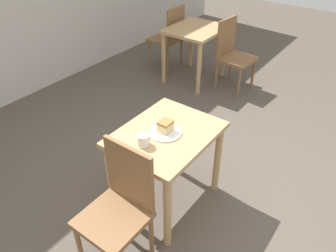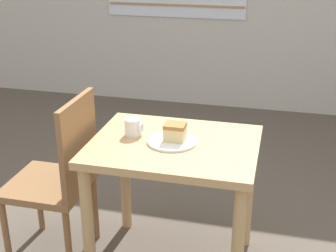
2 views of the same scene
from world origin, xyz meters
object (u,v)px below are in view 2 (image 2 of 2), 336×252
(dining_table_near, at_px, (174,167))
(cake_slice, at_px, (175,132))
(coffee_mug, at_px, (134,127))
(plate, at_px, (172,141))
(chair_near_window, at_px, (60,175))

(dining_table_near, height_order, cake_slice, cake_slice)
(cake_slice, xyz_separation_m, coffee_mug, (-0.23, 0.03, -0.01))
(dining_table_near, xyz_separation_m, cake_slice, (0.00, 0.01, 0.19))
(plate, height_order, coffee_mug, coffee_mug)
(chair_near_window, height_order, coffee_mug, chair_near_window)
(dining_table_near, relative_size, cake_slice, 8.02)
(chair_near_window, bearing_deg, plate, 95.48)
(dining_table_near, bearing_deg, chair_near_window, -174.56)
(coffee_mug, bearing_deg, chair_near_window, -165.97)
(dining_table_near, height_order, plate, plate)
(chair_near_window, relative_size, coffee_mug, 10.13)
(coffee_mug, bearing_deg, plate, -10.56)
(dining_table_near, distance_m, coffee_mug, 0.29)
(dining_table_near, relative_size, chair_near_window, 0.88)
(plate, bearing_deg, cake_slice, 34.92)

